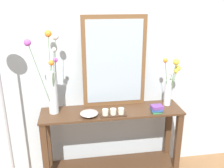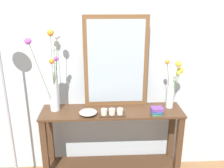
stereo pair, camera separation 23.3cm
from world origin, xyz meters
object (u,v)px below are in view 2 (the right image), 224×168
object	(u,v)px
console_table	(112,140)
book_stack	(157,111)
decorative_bowl	(88,112)
vase_right	(173,86)
floor_lamp	(3,81)
mirror_leaning	(116,62)
tall_vase_left	(53,80)
candle_tray	(112,113)

from	to	relation	value
console_table	book_stack	bearing A→B (deg)	-15.48
decorative_bowl	vase_right	bearing A→B (deg)	8.72
vase_right	floor_lamp	size ratio (longest dim) A/B	0.29
mirror_leaning	vase_right	world-z (taller)	mirror_leaning
console_table	book_stack	distance (m)	0.56
tall_vase_left	candle_tray	xyz separation A→B (m)	(0.55, -0.14, -0.28)
mirror_leaning	decorative_bowl	bearing A→B (deg)	-140.12
tall_vase_left	book_stack	world-z (taller)	tall_vase_left
console_table	tall_vase_left	size ratio (longest dim) A/B	1.79
vase_right	candle_tray	size ratio (longest dim) A/B	2.04
candle_tray	decorative_bowl	world-z (taller)	candle_tray
decorative_bowl	book_stack	size ratio (longest dim) A/B	1.49
console_table	floor_lamp	bearing A→B (deg)	-176.18
candle_tray	book_stack	xyz separation A→B (m)	(0.42, -0.01, 0.01)
book_stack	floor_lamp	distance (m)	1.41
mirror_leaning	candle_tray	world-z (taller)	mirror_leaning
mirror_leaning	console_table	bearing A→B (deg)	-107.68
mirror_leaning	vase_right	size ratio (longest dim) A/B	1.79
decorative_bowl	floor_lamp	bearing A→B (deg)	178.31
vase_right	book_stack	xyz separation A→B (m)	(-0.18, -0.15, -0.19)
vase_right	candle_tray	world-z (taller)	vase_right
mirror_leaning	tall_vase_left	bearing A→B (deg)	-170.01
decorative_bowl	tall_vase_left	bearing A→B (deg)	159.47
book_stack	console_table	bearing A→B (deg)	164.52
mirror_leaning	book_stack	bearing A→B (deg)	-34.86
book_stack	mirror_leaning	bearing A→B (deg)	145.14
decorative_bowl	book_stack	xyz separation A→B (m)	(0.64, -0.03, 0.01)
console_table	candle_tray	size ratio (longest dim) A/B	5.61
tall_vase_left	floor_lamp	xyz separation A→B (m)	(-0.41, -0.10, 0.04)
mirror_leaning	book_stack	xyz separation A→B (m)	(0.37, -0.25, -0.41)
vase_right	console_table	bearing A→B (deg)	-176.22
mirror_leaning	decorative_bowl	xyz separation A→B (m)	(-0.27, -0.23, -0.42)
console_table	mirror_leaning	xyz separation A→B (m)	(0.04, 0.14, 0.78)
mirror_leaning	candle_tray	xyz separation A→B (m)	(-0.05, -0.25, -0.42)
candle_tray	floor_lamp	bearing A→B (deg)	177.40
console_table	decorative_bowl	xyz separation A→B (m)	(-0.23, -0.09, 0.36)
decorative_bowl	book_stack	bearing A→B (deg)	-2.49
mirror_leaning	vase_right	distance (m)	0.59
candle_tray	book_stack	size ratio (longest dim) A/B	2.16
console_table	candle_tray	bearing A→B (deg)	-92.78
candle_tray	book_stack	bearing A→B (deg)	-0.81
book_stack	floor_lamp	size ratio (longest dim) A/B	0.07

